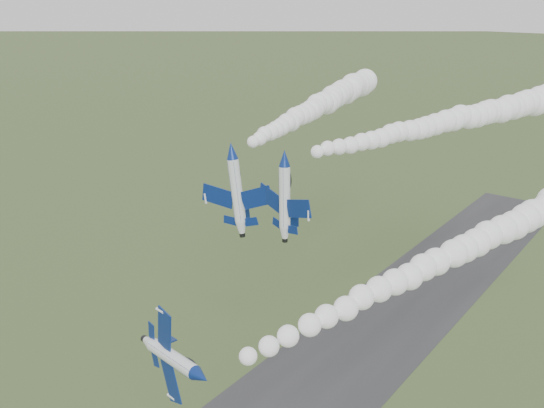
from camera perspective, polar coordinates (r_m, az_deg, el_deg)
The scene contains 7 objects.
runway at distance 108.94m, azimuth 2.76°, elevation -17.84°, with size 24.00×260.00×0.04m, color #2B2B2E.
jet_lead at distance 57.62m, azimuth -6.76°, elevation -15.91°, with size 5.40×12.05×9.97m.
smoke_trail_jet_lead at distance 83.04m, azimuth 19.27°, elevation -3.09°, with size 4.99×79.18×4.99m, color white, non-canonical shape.
jet_pair_left at distance 85.10m, azimuth -3.87°, elevation 5.03°, with size 11.82×14.05×3.55m.
smoke_trail_jet_pair_left at distance 114.68m, azimuth 4.55°, elevation 9.25°, with size 5.50×60.32×5.50m, color white, non-canonical shape.
jet_pair_right at distance 79.39m, azimuth 1.12°, elevation 4.35°, with size 10.95×12.77×3.19m.
smoke_trail_jet_pair_right at distance 102.02m, azimuth 16.33°, elevation 7.50°, with size 4.82×59.48×4.82m, color white, non-canonical shape.
Camera 1 is at (48.00, -41.98, 66.22)m, focal length 40.00 mm.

